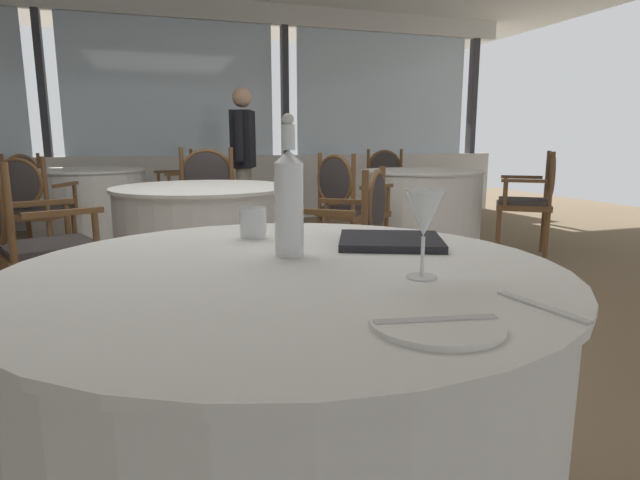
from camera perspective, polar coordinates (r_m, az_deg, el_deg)
ground_plane at (r=2.97m, az=-10.95°, el=-9.83°), size 14.07×14.07×0.00m
window_wall_far at (r=6.83m, az=-15.72°, el=10.94°), size 9.16×0.14×2.73m
foreground_table at (r=1.33m, az=-3.57°, el=-19.02°), size 1.26×1.26×0.76m
side_plate at (r=0.83m, az=12.58°, el=-8.87°), size 0.21×0.21×0.01m
butter_knife at (r=0.83m, az=12.60°, el=-8.53°), size 0.19×0.05×0.00m
dinner_fork at (r=0.97m, az=23.12°, el=-6.72°), size 0.04×0.19×0.00m
water_bottle at (r=1.27m, az=-3.43°, el=4.43°), size 0.07×0.07×0.34m
wine_glass at (r=1.08m, az=11.36°, el=2.65°), size 0.08×0.08×0.18m
water_tumbler at (r=1.53m, az=-7.34°, el=1.90°), size 0.08×0.08×0.09m
menu_book at (r=1.44m, az=7.73°, el=-0.10°), size 0.35×0.33×0.02m
background_table_1 at (r=3.38m, az=-12.52°, el=-0.64°), size 1.11×1.11×0.76m
dining_chair_1_0 at (r=3.02m, az=-29.18°, el=0.39°), size 0.60×0.64×0.94m
dining_chair_1_1 at (r=2.96m, az=3.62°, el=0.86°), size 0.65×0.66×0.89m
dining_chair_1_2 at (r=4.33m, az=-12.24°, el=4.36°), size 0.58×0.52×0.98m
background_table_2 at (r=5.13m, az=10.97°, el=3.29°), size 1.17×1.17×0.76m
dining_chair_2_0 at (r=6.05m, az=7.42°, el=6.20°), size 0.58×0.52×0.94m
dining_chair_2_1 at (r=4.36m, az=2.85°, el=4.37°), size 0.60×0.64×0.94m
dining_chair_2_2 at (r=5.08m, az=22.42°, el=4.67°), size 0.65×0.66×0.95m
background_table_3 at (r=5.73m, az=-24.09°, el=3.32°), size 1.16×1.16×0.76m
dining_chair_3_0 at (r=4.83m, az=-29.20°, el=3.60°), size 0.63×0.58×0.92m
dining_chair_3_1 at (r=5.88m, az=-14.42°, el=5.89°), size 0.54×0.60×0.95m
dining_chair_3_2 at (r=6.55m, az=-29.26°, el=5.08°), size 0.66×0.65×0.90m
diner_person_0 at (r=5.44m, az=-8.40°, el=9.11°), size 0.31×0.50×1.56m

